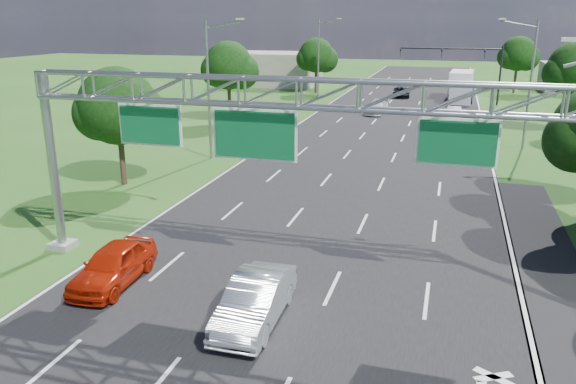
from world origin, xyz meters
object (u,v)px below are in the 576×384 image
at_px(sign_gantry, 301,110).
at_px(box_truck, 461,86).
at_px(traffic_signal, 471,61).
at_px(red_coupe, 113,265).
at_px(silver_sedan, 255,300).

bearing_deg(sign_gantry, box_truck, 83.62).
bearing_deg(traffic_signal, red_coupe, -104.29).
height_order(traffic_signal, silver_sedan, traffic_signal).
bearing_deg(red_coupe, silver_sedan, -13.42).
relative_size(sign_gantry, box_truck, 2.45).
height_order(sign_gantry, box_truck, sign_gantry).
bearing_deg(traffic_signal, box_truck, 104.14).
height_order(red_coupe, silver_sedan, silver_sedan).
distance_m(red_coupe, silver_sedan, 6.50).
height_order(silver_sedan, box_truck, box_truck).
bearing_deg(red_coupe, box_truck, 74.55).
bearing_deg(box_truck, red_coupe, -99.23).
bearing_deg(sign_gantry, red_coupe, -160.23).
height_order(sign_gantry, silver_sedan, sign_gantry).
xyz_separation_m(sign_gantry, box_truck, (6.30, 56.37, -5.18)).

